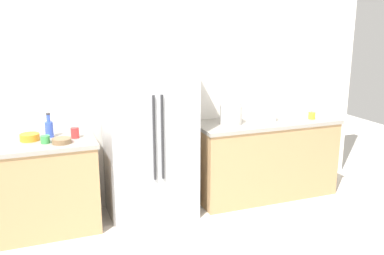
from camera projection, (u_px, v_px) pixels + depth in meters
kitchen_back_panel at (155, 75)px, 4.48m from camera, size 5.10×0.10×2.80m
counter_left at (35, 187)px, 3.95m from camera, size 1.15×0.61×0.88m
counter_right at (265, 158)px, 4.80m from camera, size 1.62×0.61×0.88m
refrigerator at (150, 130)px, 4.20m from camera, size 0.85×0.63×1.80m
toaster at (263, 114)px, 4.65m from camera, size 0.25×0.15×0.17m
rice_cooker at (231, 110)px, 4.50m from camera, size 0.24×0.24×0.31m
bottle_a at (49, 128)px, 4.00m from camera, size 0.08×0.08×0.23m
cup_a at (305, 110)px, 4.99m from camera, size 0.10×0.10×0.10m
cup_b at (312, 116)px, 4.76m from camera, size 0.08×0.08×0.08m
cup_c at (45, 139)px, 3.81m from camera, size 0.08×0.08×0.07m
cup_d at (75, 133)px, 3.98m from camera, size 0.08×0.08×0.10m
bowl_a at (30, 137)px, 3.90m from camera, size 0.18×0.18×0.06m
bowl_b at (62, 141)px, 3.81m from camera, size 0.17×0.17×0.05m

